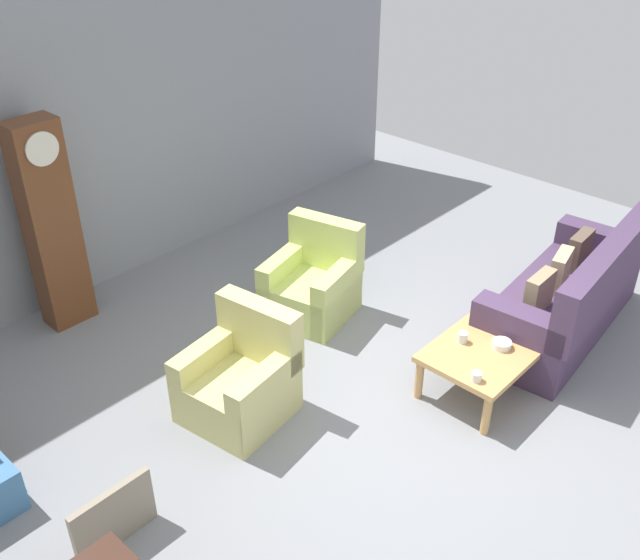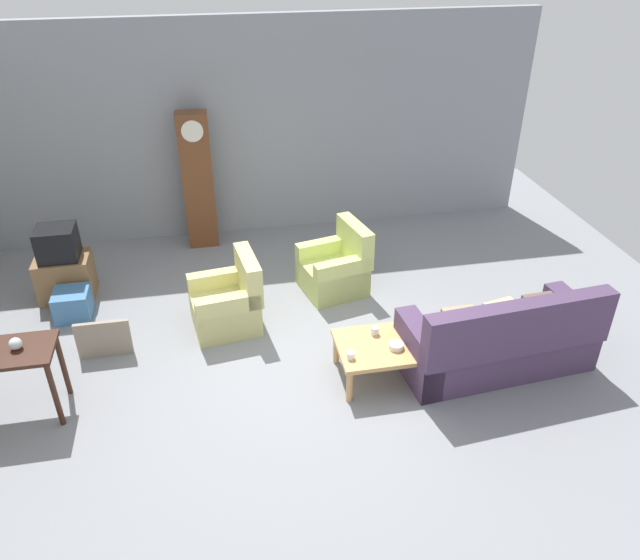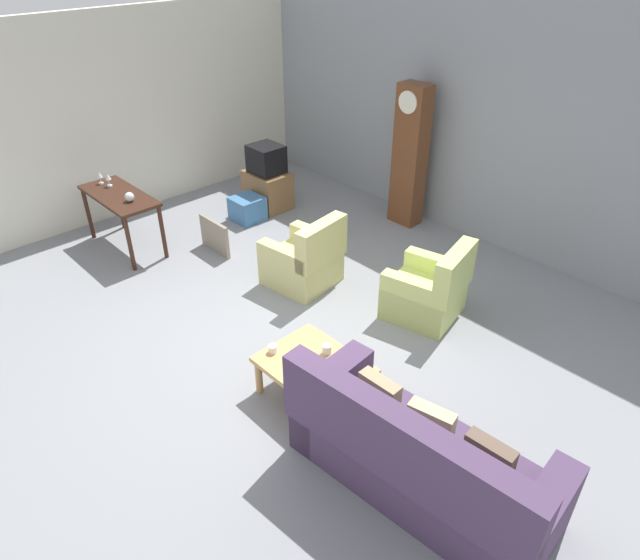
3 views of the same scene
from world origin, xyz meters
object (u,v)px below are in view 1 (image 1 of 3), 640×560
Objects in this scene: armchair_olive_far at (313,286)px; framed_picture_leaning at (114,517)px; grandfather_clock at (51,226)px; cup_white_porcelain at (477,377)px; cup_blue_rimmed at (463,337)px; couch_floral at (567,298)px; cup_cream_tall at (477,315)px; armchair_olive_near at (241,382)px; bowl_white_stacked at (502,344)px; coffee_table_wood at (482,355)px.

armchair_olive_far is 1.57× the size of framed_picture_leaning.
grandfather_clock is 2.96m from framed_picture_leaning.
cup_white_porcelain reaches higher than framed_picture_leaning.
grandfather_clock is 3.82m from cup_blue_rimmed.
cup_cream_tall is at bearing 157.71° from couch_floral.
grandfather_clock is 3.37× the size of framed_picture_leaning.
armchair_olive_far is (1.46, 0.57, 0.00)m from armchair_olive_near.
couch_floral is 1.04m from cup_cream_tall.
armchair_olive_far is 1.67m from cup_blue_rimmed.
framed_picture_leaning is 3.74× the size of bowl_white_stacked.
armchair_olive_near reaches higher than bowl_white_stacked.
grandfather_clock reaches higher than bowl_white_stacked.
cup_white_porcelain is 0.91× the size of cup_cream_tall.
armchair_olive_near is at bearing -83.82° from grandfather_clock.
couch_floral is 1.69m from cup_white_porcelain.
grandfather_clock is at bearing 118.02° from bowl_white_stacked.
grandfather_clock is (-1.70, 1.68, 0.71)m from armchair_olive_far.
couch_floral is 23.50× the size of cup_cream_tall.
armchair_olive_far is 0.98× the size of coffee_table_wood.
armchair_olive_near is (-2.86, 1.39, -0.05)m from couch_floral.
cup_blue_rimmed reaches higher than coffee_table_wood.
coffee_table_wood is at bearing -17.33° from framed_picture_leaning.
coffee_table_wood is at bearing -86.91° from armchair_olive_far.
armchair_olive_near reaches higher than cup_white_porcelain.
couch_floral is at bearing -49.59° from grandfather_clock.
framed_picture_leaning is 6.61× the size of cup_blue_rimmed.
armchair_olive_near is 1.88m from cup_blue_rimmed.
coffee_table_wood is at bearing -81.64° from cup_blue_rimmed.
coffee_table_wood is (1.56, -1.28, 0.06)m from armchair_olive_near.
armchair_olive_far is at bearing 81.98° from cup_white_porcelain.
cup_blue_rimmed is 0.57× the size of bowl_white_stacked.
couch_floral is 1.07× the size of grandfather_clock.
cup_white_porcelain is 0.85m from cup_cream_tall.
armchair_olive_near is 10.14× the size of cup_blue_rimmed.
armchair_olive_near is 5.74× the size of bowl_white_stacked.
armchair_olive_near is 11.00× the size of cup_white_porcelain.
bowl_white_stacked is at bearing 8.64° from cup_white_porcelain.
couch_floral is 3.61× the size of framed_picture_leaning.
coffee_table_wood is 0.45m from cup_cream_tall.
framed_picture_leaning is at bearing -114.67° from grandfather_clock.
bowl_white_stacked is at bearing -61.98° from grandfather_clock.
armchair_olive_far reaches higher than cup_cream_tall.
bowl_white_stacked is (1.68, -1.38, 0.15)m from armchair_olive_near.
cup_cream_tall is at bearing 60.39° from bowl_white_stacked.
armchair_olive_far is (-1.40, 1.96, -0.05)m from couch_floral.
armchair_olive_near is 1.87m from cup_white_porcelain.
bowl_white_stacked reaches higher than coffee_table_wood.
cup_blue_rimmed is (2.96, -0.74, 0.24)m from framed_picture_leaning.
cup_cream_tall is at bearing -11.10° from framed_picture_leaning.
framed_picture_leaning is (-1.19, -2.59, -0.79)m from grandfather_clock.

